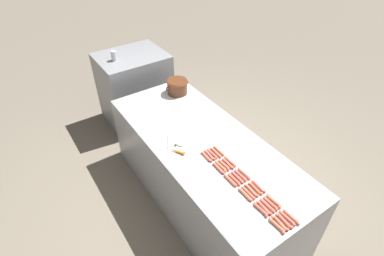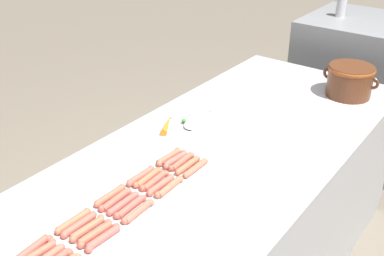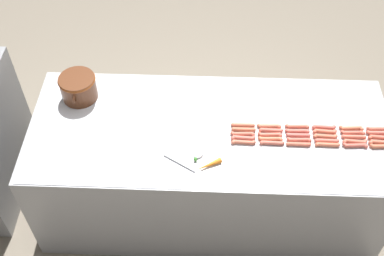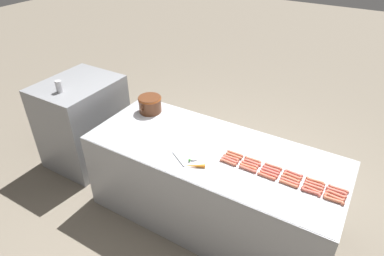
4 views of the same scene
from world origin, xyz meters
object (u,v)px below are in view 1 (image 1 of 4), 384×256
object	(u,v)px
hot_dog_13	(267,206)
hot_dog_24	(291,217)
hot_dog_6	(280,223)
hot_dog_29	(219,151)
hot_dog_7	(264,208)
hot_dog_9	(234,179)
hot_dog_19	(271,204)
hot_dog_8	(248,193)
hot_dog_16	(224,165)
hot_dog_2	(245,195)
carrot	(176,150)
hot_dog_17	(212,154)
hot_dog_21	(240,175)
hot_dog_22	(228,164)
bean_pot	(177,86)
serving_spoon	(176,143)
hot_dog_27	(244,174)
hot_dog_15	(237,177)
hot_dog_11	(209,155)
hot_dog_28	(230,161)
hot_dog_3	(230,181)
hot_dog_12	(284,221)
hot_dog_18	(287,218)
hot_dog_4	(219,168)
hot_dog_0	(277,226)
hot_dog_5	(206,157)
hot_dog_10	(221,166)
hot_dog_26	(258,187)
hot_dog_23	(216,153)
hot_dog_25	(274,201)
soda_can	(114,56)
hot_dog_20	(255,189)
back_cabinet	(135,89)
hot_dog_14	(251,191)

from	to	relation	value
hot_dog_13	hot_dog_24	size ratio (longest dim) A/B	1.00
hot_dog_6	hot_dog_29	xyz separation A→B (m)	(0.11, 0.83, 0.00)
hot_dog_7	hot_dog_9	xyz separation A→B (m)	(0.00, 0.34, 0.00)
hot_dog_19	hot_dog_8	bearing A→B (deg)	112.68
hot_dog_6	hot_dog_7	xyz separation A→B (m)	(-0.00, 0.16, 0.00)
hot_dog_16	hot_dog_2	bearing A→B (deg)	-100.84
carrot	hot_dog_17	bearing A→B (deg)	-40.85
hot_dog_8	hot_dog_21	bearing A→B (deg)	67.51
hot_dog_22	bean_pot	xyz separation A→B (m)	(0.26, 1.23, 0.08)
serving_spoon	hot_dog_2	bearing A→B (deg)	-81.49
hot_dog_22	hot_dog_27	bearing A→B (deg)	-77.02
hot_dog_15	hot_dog_13	bearing A→B (deg)	-89.96
hot_dog_6	serving_spoon	bearing A→B (deg)	97.64
hot_dog_11	hot_dog_28	world-z (taller)	same
hot_dog_3	hot_dog_29	size ratio (longest dim) A/B	1.00
hot_dog_12	hot_dog_18	world-z (taller)	same
hot_dog_22	hot_dog_4	bearing A→B (deg)	179.99
hot_dog_0	hot_dog_5	distance (m)	0.83
hot_dog_18	hot_dog_3	bearing A→B (deg)	102.24
hot_dog_10	hot_dog_24	world-z (taller)	same
hot_dog_8	hot_dog_21	distance (m)	0.19
hot_dog_26	hot_dog_28	distance (m)	0.34
hot_dog_23	hot_dog_29	distance (m)	0.04
hot_dog_25	hot_dog_5	bearing A→B (deg)	101.59
hot_dog_3	hot_dog_19	size ratio (longest dim) A/B	1.00
hot_dog_5	hot_dog_22	distance (m)	0.20
hot_dog_6	hot_dog_15	world-z (taller)	same
hot_dog_23	soda_can	distance (m)	1.93
hot_dog_16	hot_dog_20	size ratio (longest dim) A/B	1.00
hot_dog_18	bean_pot	distance (m)	1.91
hot_dog_3	hot_dog_24	distance (m)	0.53
hot_dog_7	hot_dog_9	bearing A→B (deg)	89.83
hot_dog_13	hot_dog_17	distance (m)	0.68
hot_dog_7	hot_dog_11	distance (m)	0.68
hot_dog_28	hot_dog_22	bearing A→B (deg)	-164.81
hot_dog_6	hot_dog_20	bearing A→B (deg)	77.33
hot_dog_4	hot_dog_17	distance (m)	0.19
hot_dog_0	hot_dog_12	world-z (taller)	same
hot_dog_29	soda_can	xyz separation A→B (m)	(-0.17, 1.91, 0.23)
serving_spoon	hot_dog_0	bearing A→B (deg)	-83.94
hot_dog_9	hot_dog_12	xyz separation A→B (m)	(0.04, -0.50, 0.00)
back_cabinet	hot_dog_16	xyz separation A→B (m)	(-0.13, -2.11, 0.34)
back_cabinet	hot_dog_23	xyz separation A→B (m)	(-0.09, -1.95, 0.34)
hot_dog_4	hot_dog_22	distance (m)	0.10
hot_dog_14	hot_dog_19	world-z (taller)	same
hot_dog_23	hot_dog_14	bearing A→B (deg)	-94.10
serving_spoon	hot_dog_20	bearing A→B (deg)	-74.38
hot_dog_4	carrot	size ratio (longest dim) A/B	0.91
hot_dog_21	hot_dog_25	distance (m)	0.34
hot_dog_2	hot_dog_14	bearing A→B (deg)	3.56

